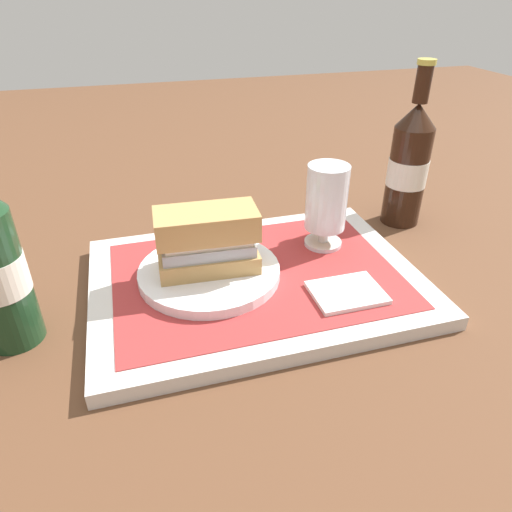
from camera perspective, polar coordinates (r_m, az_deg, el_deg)
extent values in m
plane|color=brown|center=(0.64, 0.00, -3.80)|extent=(3.00, 3.00, 0.00)
cube|color=silver|center=(0.64, 0.00, -3.07)|extent=(0.44, 0.32, 0.02)
cube|color=#9E2D2D|center=(0.63, 0.00, -2.28)|extent=(0.38, 0.27, 0.00)
cylinder|color=white|center=(0.63, -5.76, -1.99)|extent=(0.19, 0.19, 0.01)
cube|color=tan|center=(0.62, -5.85, -0.52)|extent=(0.13, 0.07, 0.02)
cube|color=#9EA3A8|center=(0.61, -5.95, 1.09)|extent=(0.12, 0.06, 0.02)
cube|color=silver|center=(0.60, -6.01, 2.08)|extent=(0.11, 0.06, 0.01)
sphere|color=#47932D|center=(0.60, -1.28, 3.44)|extent=(0.04, 0.04, 0.04)
cube|color=tan|center=(0.59, -6.13, 3.94)|extent=(0.13, 0.07, 0.04)
cylinder|color=silver|center=(0.71, 8.22, 1.66)|extent=(0.06, 0.06, 0.01)
cylinder|color=silver|center=(0.70, 8.31, 2.72)|extent=(0.01, 0.01, 0.02)
cylinder|color=silver|center=(0.68, 8.70, 7.16)|extent=(0.06, 0.06, 0.09)
cylinder|color=gold|center=(0.68, 8.56, 5.53)|extent=(0.06, 0.06, 0.05)
cylinder|color=white|center=(0.67, 8.76, 7.93)|extent=(0.05, 0.05, 0.01)
cube|color=white|center=(0.60, 11.13, -4.43)|extent=(0.09, 0.07, 0.01)
cylinder|color=black|center=(0.82, 18.02, 9.26)|extent=(0.06, 0.06, 0.17)
cylinder|color=silver|center=(0.82, 18.12, 9.80)|extent=(0.07, 0.07, 0.05)
cone|color=black|center=(0.80, 19.24, 16.03)|extent=(0.06, 0.06, 0.04)
cylinder|color=black|center=(0.79, 19.86, 19.28)|extent=(0.02, 0.02, 0.05)
cylinder|color=#BFB74C|center=(0.78, 20.29, 21.52)|extent=(0.03, 0.03, 0.01)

